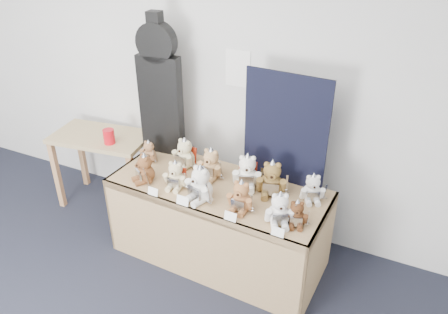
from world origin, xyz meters
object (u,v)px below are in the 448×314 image
at_px(guitar_case, 160,88).
at_px(teddy_front_far_right, 280,210).
at_px(teddy_front_far_left, 144,169).
at_px(teddy_front_centre, 200,185).
at_px(teddy_back_far_left, 149,152).
at_px(teddy_back_centre_right, 247,173).
at_px(display_table, 214,207).
at_px(red_cup, 109,136).
at_px(teddy_front_end, 296,214).
at_px(teddy_back_left, 185,154).
at_px(teddy_front_left, 176,176).
at_px(teddy_back_right, 272,180).
at_px(side_table, 102,147).
at_px(teddy_back_centre_left, 211,165).
at_px(teddy_back_end, 312,189).
at_px(teddy_front_right, 241,197).

xyz_separation_m(guitar_case, teddy_front_far_right, (1.25, -0.54, -0.47)).
xyz_separation_m(teddy_front_far_left, teddy_front_centre, (0.51, -0.03, 0.02)).
bearing_deg(teddy_back_far_left, teddy_back_centre_right, 7.20).
bearing_deg(display_table, red_cup, 171.30).
height_order(teddy_front_end, teddy_back_centre_right, teddy_back_centre_right).
bearing_deg(teddy_back_left, teddy_back_far_left, -160.06).
distance_m(teddy_front_centre, teddy_back_far_left, 0.73).
xyz_separation_m(display_table, teddy_front_left, (-0.28, -0.08, 0.25)).
height_order(teddy_front_left, teddy_back_right, teddy_back_right).
xyz_separation_m(red_cup, teddy_front_left, (0.87, -0.31, -0.00)).
distance_m(side_table, teddy_back_right, 1.76).
bearing_deg(teddy_front_centre, display_table, 93.41).
xyz_separation_m(display_table, teddy_front_far_left, (-0.54, -0.11, 0.26)).
distance_m(side_table, teddy_front_left, 1.14).
xyz_separation_m(display_table, teddy_back_centre_right, (0.20, 0.17, 0.27)).
distance_m(teddy_front_centre, teddy_back_centre_right, 0.39).
distance_m(teddy_front_far_right, teddy_back_centre_left, 0.75).
bearing_deg(teddy_back_end, teddy_back_centre_right, 157.32).
distance_m(teddy_front_end, teddy_back_centre_right, 0.56).
height_order(red_cup, teddy_back_centre_left, teddy_back_centre_left).
distance_m(teddy_back_left, teddy_back_centre_right, 0.58).
bearing_deg(teddy_front_far_left, teddy_front_end, 33.34).
bearing_deg(side_table, teddy_back_centre_left, -14.92).
bearing_deg(red_cup, side_table, 154.13).
xyz_separation_m(teddy_front_right, teddy_back_centre_right, (-0.08, 0.30, 0.01)).
bearing_deg(teddy_front_centre, side_table, 177.87).
bearing_deg(teddy_front_far_left, guitar_case, 139.44).
relative_size(teddy_front_far_right, teddy_back_centre_right, 0.89).
bearing_deg(display_table, teddy_back_centre_left, 125.13).
relative_size(guitar_case, teddy_back_left, 4.25).
relative_size(teddy_front_end, teddy_back_centre_left, 0.76).
height_order(teddy_back_centre_left, teddy_back_far_left, teddy_back_centre_left).
relative_size(teddy_front_left, teddy_back_right, 0.82).
height_order(teddy_front_right, teddy_front_far_right, teddy_front_far_right).
xyz_separation_m(teddy_front_centre, teddy_front_right, (0.32, 0.01, -0.02)).
xyz_separation_m(guitar_case, teddy_back_centre_left, (0.57, -0.22, -0.47)).
xyz_separation_m(guitar_case, teddy_front_far_left, (0.13, -0.49, -0.48)).
xyz_separation_m(teddy_front_centre, teddy_front_far_right, (0.61, -0.02, -0.02)).
distance_m(teddy_back_left, teddy_back_centre_left, 0.28).
bearing_deg(red_cup, display_table, -11.12).
bearing_deg(teddy_front_end, teddy_back_centre_left, 142.96).
height_order(teddy_front_centre, teddy_back_centre_right, teddy_front_centre).
height_order(guitar_case, teddy_back_far_left, guitar_case).
bearing_deg(teddy_back_end, teddy_back_left, 152.52).
bearing_deg(teddy_front_left, teddy_back_right, 11.32).
distance_m(teddy_front_left, teddy_front_right, 0.56).
xyz_separation_m(display_table, teddy_front_right, (0.28, -0.13, 0.26)).
bearing_deg(teddy_back_right, teddy_back_centre_left, 161.86).
bearing_deg(teddy_front_far_right, display_table, 138.95).
relative_size(teddy_front_left, teddy_back_far_left, 1.21).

